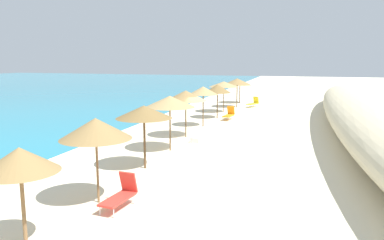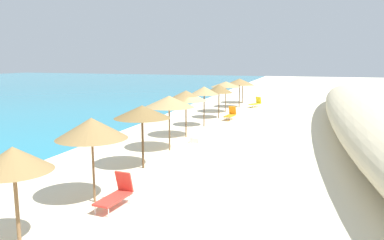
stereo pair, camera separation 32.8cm
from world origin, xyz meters
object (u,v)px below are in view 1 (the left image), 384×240
beach_umbrella_6 (203,91)px  beach_umbrella_7 (217,89)px  beach_umbrella_8 (224,84)px  beach_umbrella_9 (237,81)px  beach_umbrella_1 (20,160)px  cooler_box (196,140)px  beach_umbrella_5 (186,96)px  lounge_chair_2 (253,103)px  beach_umbrella_4 (170,102)px  beach_umbrella_10 (240,83)px  beach_umbrella_2 (96,129)px  lounge_chair_1 (121,194)px  beach_umbrella_3 (144,112)px  lounge_chair_0 (229,114)px

beach_umbrella_6 → beach_umbrella_7: size_ratio=1.04×
beach_umbrella_8 → beach_umbrella_9: bearing=-8.0°
beach_umbrella_1 → beach_umbrella_8: size_ratio=0.96×
beach_umbrella_1 → cooler_box: 13.09m
beach_umbrella_9 → beach_umbrella_7: bearing=177.6°
beach_umbrella_1 → beach_umbrella_5: 14.28m
beach_umbrella_8 → beach_umbrella_1: bearing=-179.3°
beach_umbrella_6 → lounge_chair_2: 12.04m
beach_umbrella_4 → beach_umbrella_6: (7.29, 0.20, -0.04)m
beach_umbrella_10 → lounge_chair_2: beach_umbrella_10 is taller
beach_umbrella_2 → lounge_chair_2: size_ratio=1.85×
beach_umbrella_6 → beach_umbrella_8: (7.26, 0.09, -0.04)m
lounge_chair_1 → beach_umbrella_5: bearing=-77.4°
beach_umbrella_8 → beach_umbrella_6: bearing=-179.3°
beach_umbrella_3 → beach_umbrella_5: size_ratio=0.97×
lounge_chair_2 → beach_umbrella_1: bearing=111.8°
beach_umbrella_9 → lounge_chair_1: beach_umbrella_9 is taller
beach_umbrella_9 → beach_umbrella_10: (3.60, 0.34, -0.39)m
beach_umbrella_3 → lounge_chair_0: bearing=-3.8°
beach_umbrella_2 → lounge_chair_0: size_ratio=1.83×
beach_umbrella_7 → beach_umbrella_9: bearing=-2.4°
lounge_chair_0 → beach_umbrella_3: bearing=92.1°
beach_umbrella_4 → beach_umbrella_9: bearing=-0.7°
beach_umbrella_4 → beach_umbrella_7: beach_umbrella_4 is taller
beach_umbrella_4 → beach_umbrella_1: bearing=-179.9°
beach_umbrella_2 → beach_umbrella_10: 29.39m
lounge_chair_2 → beach_umbrella_9: bearing=49.6°
beach_umbrella_10 → lounge_chair_2: bearing=-147.4°
beach_umbrella_2 → beach_umbrella_8: beach_umbrella_2 is taller
beach_umbrella_8 → lounge_chair_0: 4.53m
beach_umbrella_3 → beach_umbrella_8: size_ratio=1.01×
beach_umbrella_1 → beach_umbrella_2: size_ratio=0.92×
cooler_box → beach_umbrella_4: bearing=159.6°
beach_umbrella_8 → beach_umbrella_2: bearing=-178.8°
beach_umbrella_2 → beach_umbrella_4: (7.50, 0.18, 0.05)m
beach_umbrella_2 → cooler_box: size_ratio=4.87×
beach_umbrella_7 → lounge_chair_0: bearing=-111.2°
beach_umbrella_6 → lounge_chair_2: size_ratio=1.81×
beach_umbrella_5 → beach_umbrella_9: beach_umbrella_5 is taller
beach_umbrella_6 → lounge_chair_2: (11.69, -1.95, -2.11)m
beach_umbrella_2 → cooler_box: beach_umbrella_2 is taller
beach_umbrella_7 → beach_umbrella_3: bearing=-179.5°
beach_umbrella_4 → beach_umbrella_2: bearing=-178.7°
beach_umbrella_8 → lounge_chair_0: (-3.83, -1.27, -2.06)m
beach_umbrella_4 → cooler_box: 3.30m
beach_umbrella_5 → beach_umbrella_8: bearing=0.1°
beach_umbrella_2 → cooler_box: 9.90m
beach_umbrella_3 → beach_umbrella_10: size_ratio=1.12×
beach_umbrella_3 → beach_umbrella_5: 6.86m
beach_umbrella_4 → beach_umbrella_10: size_ratio=1.16×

